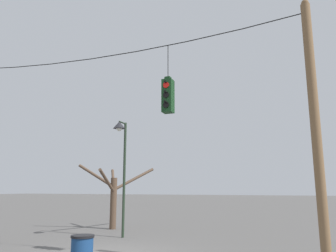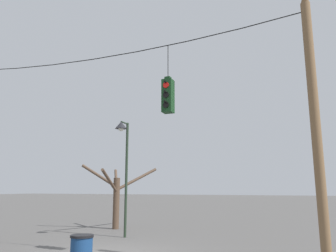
{
  "view_description": "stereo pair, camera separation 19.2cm",
  "coord_description": "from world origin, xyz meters",
  "px_view_note": "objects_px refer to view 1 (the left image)",
  "views": [
    {
      "loc": [
        5.83,
        -9.97,
        2.17
      ],
      "look_at": [
        2.12,
        -0.29,
        4.15
      ],
      "focal_mm": 35.0,
      "sensor_mm": 36.0,
      "label": 1
    },
    {
      "loc": [
        6.0,
        -9.9,
        2.17
      ],
      "look_at": [
        2.12,
        -0.29,
        4.15
      ],
      "focal_mm": 35.0,
      "sensor_mm": 36.0,
      "label": 2
    }
  ],
  "objects_px": {
    "traffic_light_near_right_pole": "(168,96)",
    "street_lamp": "(121,146)",
    "utility_pole_right": "(316,127)",
    "bare_tree": "(114,193)"
  },
  "relations": [
    {
      "from": "bare_tree",
      "to": "utility_pole_right",
      "type": "bearing_deg",
      "value": -32.78
    },
    {
      "from": "utility_pole_right",
      "to": "bare_tree",
      "type": "relative_size",
      "value": 1.86
    },
    {
      "from": "street_lamp",
      "to": "bare_tree",
      "type": "distance_m",
      "value": 4.16
    },
    {
      "from": "traffic_light_near_right_pole",
      "to": "street_lamp",
      "type": "height_order",
      "value": "traffic_light_near_right_pole"
    },
    {
      "from": "utility_pole_right",
      "to": "bare_tree",
      "type": "bearing_deg",
      "value": 147.22
    },
    {
      "from": "traffic_light_near_right_pole",
      "to": "street_lamp",
      "type": "distance_m",
      "value": 5.23
    },
    {
      "from": "utility_pole_right",
      "to": "traffic_light_near_right_pole",
      "type": "xyz_separation_m",
      "value": [
        -4.34,
        0.0,
        1.35
      ]
    },
    {
      "from": "traffic_light_near_right_pole",
      "to": "bare_tree",
      "type": "relative_size",
      "value": 0.57
    },
    {
      "from": "traffic_light_near_right_pole",
      "to": "street_lamp",
      "type": "relative_size",
      "value": 0.45
    },
    {
      "from": "utility_pole_right",
      "to": "traffic_light_near_right_pole",
      "type": "distance_m",
      "value": 4.54
    }
  ]
}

